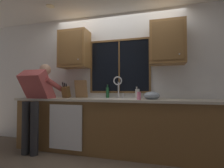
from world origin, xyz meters
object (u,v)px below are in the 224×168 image
(knife_block, at_px, (66,92))
(mixing_bowl, at_px, (152,96))
(person_standing, at_px, (37,96))
(bottle_green_glass, at_px, (107,92))
(bottle_tall_clear, at_px, (137,93))
(cutting_board, at_px, (81,89))
(soap_dispenser, at_px, (139,95))

(knife_block, distance_m, mixing_bowl, 1.62)
(person_standing, xyz_separation_m, bottle_green_glass, (1.14, 0.54, 0.07))
(mixing_bowl, relative_size, bottle_tall_clear, 1.21)
(mixing_bowl, xyz_separation_m, bottle_tall_clear, (-0.26, 0.16, 0.03))
(person_standing, height_order, cutting_board, person_standing)
(mixing_bowl, xyz_separation_m, soap_dispenser, (-0.19, -0.17, 0.01))
(mixing_bowl, bearing_deg, knife_block, 177.63)
(knife_block, relative_size, cutting_board, 0.92)
(person_standing, height_order, knife_block, person_standing)
(person_standing, distance_m, cutting_board, 0.81)
(cutting_board, bearing_deg, mixing_bowl, -7.97)
(person_standing, relative_size, cutting_board, 4.47)
(mixing_bowl, xyz_separation_m, bottle_green_glass, (-0.82, 0.21, 0.05))
(soap_dispenser, relative_size, bottle_green_glass, 0.66)
(mixing_bowl, bearing_deg, soap_dispenser, -138.06)
(cutting_board, bearing_deg, person_standing, -138.49)
(mixing_bowl, height_order, bottle_tall_clear, bottle_tall_clear)
(person_standing, relative_size, bottle_green_glass, 5.99)
(mixing_bowl, bearing_deg, cutting_board, 172.03)
(person_standing, height_order, mixing_bowl, person_standing)
(mixing_bowl, height_order, soap_dispenser, soap_dispenser)
(knife_block, height_order, soap_dispenser, knife_block)
(person_standing, distance_m, bottle_green_glass, 1.26)
(soap_dispenser, bearing_deg, person_standing, -174.57)
(mixing_bowl, distance_m, soap_dispenser, 0.25)
(cutting_board, xyz_separation_m, soap_dispenser, (1.17, -0.36, -0.10))
(knife_block, xyz_separation_m, bottle_green_glass, (0.80, 0.14, -0.00))
(cutting_board, xyz_separation_m, bottle_green_glass, (0.54, 0.02, -0.06))
(bottle_green_glass, bearing_deg, soap_dispenser, -30.71)
(bottle_tall_clear, bearing_deg, person_standing, -163.79)
(knife_block, bearing_deg, cutting_board, 25.64)
(bottle_green_glass, bearing_deg, cutting_board, -178.20)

